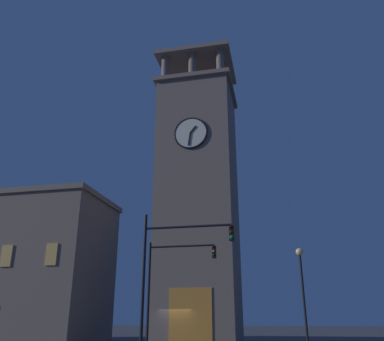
{
  "coord_description": "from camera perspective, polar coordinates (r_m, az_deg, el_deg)",
  "views": [
    {
      "loc": [
        -7.82,
        30.61,
        1.77
      ],
      "look_at": [
        -0.61,
        -2.86,
        14.52
      ],
      "focal_mm": 37.51,
      "sensor_mm": 36.0,
      "label": 1
    }
  ],
  "objects": [
    {
      "name": "adjacent_wing_building",
      "position": [
        42.49,
        -23.74,
        -12.45
      ],
      "size": [
        17.05,
        9.12,
        12.85
      ],
      "color": "#75665B",
      "rests_on": "ground_plane"
    },
    {
      "name": "traffic_signal_near",
      "position": [
        25.41,
        -3.19,
        -14.64
      ],
      "size": [
        4.29,
        0.41,
        6.37
      ],
      "color": "black",
      "rests_on": "ground_plane"
    },
    {
      "name": "traffic_signal_mid",
      "position": [
        20.18,
        -3.05,
        -12.71
      ],
      "size": [
        4.61,
        0.41,
        6.87
      ],
      "color": "black",
      "rests_on": "ground_plane"
    },
    {
      "name": "street_lamp",
      "position": [
        24.69,
        15.37,
        -14.7
      ],
      "size": [
        0.44,
        0.44,
        5.73
      ],
      "color": "black",
      "rests_on": "ground_plane"
    },
    {
      "name": "clocktower",
      "position": [
        35.54,
        0.9,
        -4.09
      ],
      "size": [
        7.05,
        6.91,
        28.34
      ],
      "color": "#75665B",
      "rests_on": "ground_plane"
    }
  ]
}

